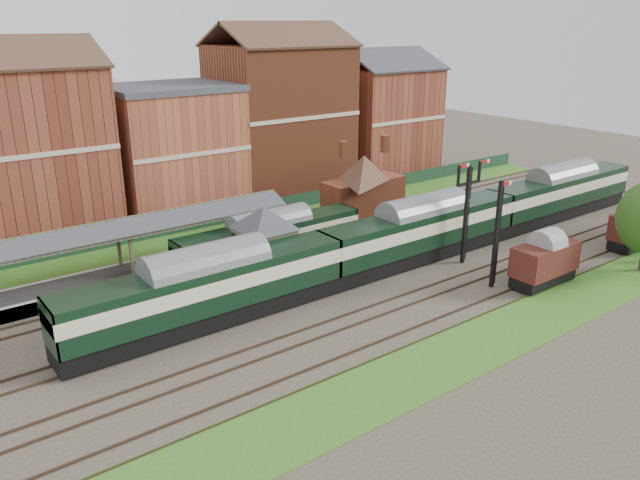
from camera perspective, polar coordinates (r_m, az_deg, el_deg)
ground at (r=45.48m, az=0.47°, el=-4.50°), size 160.00×160.00×0.00m
grass_back at (r=58.11m, az=-9.17°, el=0.72°), size 90.00×4.50×0.06m
grass_front at (r=37.70m, az=11.83°, el=-10.32°), size 90.00×5.00×0.06m
fence at (r=59.59m, az=-10.12°, el=1.87°), size 90.00×0.12×1.50m
platform at (r=50.59m, az=-10.82°, el=-1.70°), size 55.00×3.40×1.00m
signal_box at (r=45.19m, az=-5.05°, el=-0.38°), size 5.40×5.40×6.00m
brick_hut at (r=50.28m, az=2.75°, el=-0.65°), size 3.20×2.64×2.94m
station_building at (r=58.53m, az=4.01°, el=5.08°), size 8.10×8.10×5.90m
canopy at (r=47.13m, az=-17.64°, el=1.38°), size 26.00×3.89×4.08m
semaphore_bracket at (r=50.14m, az=13.27°, el=2.92°), size 3.60×0.25×8.18m
semaphore_siding at (r=46.13m, az=15.84°, el=0.62°), size 1.23×0.25×8.00m
town_backdrop at (r=64.19m, az=-13.51°, el=8.67°), size 69.00×10.00×16.00m
dmu_train at (r=50.75m, az=9.34°, el=0.96°), size 57.64×3.03×4.43m
platform_railcar at (r=49.38m, az=-4.56°, el=0.14°), size 16.02×2.53×3.69m
goods_van_a at (r=48.40m, az=19.86°, el=-1.79°), size 5.43×2.35×3.29m
goods_van_b at (r=59.47m, az=26.97°, el=1.09°), size 5.36×2.32×3.25m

